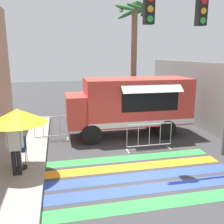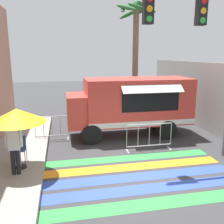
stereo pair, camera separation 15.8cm
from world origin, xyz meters
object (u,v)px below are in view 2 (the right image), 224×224
Objects in this scene: traffic_signal_pole at (201,37)px; folding_chair at (20,147)px; food_truck at (128,103)px; barricade_side at (52,129)px; patio_umbrella at (17,116)px; barricade_front at (149,137)px; palm_tree at (136,38)px; vendor_person at (14,144)px.

traffic_signal_pole is 7.36m from folding_chair.
food_truck is 3.79m from barricade_side.
patio_umbrella is (-6.23, 0.05, -2.49)m from traffic_signal_pole.
traffic_signal_pole is at bearing 11.36° from folding_chair.
barricade_side is at bearing 85.46° from folding_chair.
patio_umbrella is 1.05× the size of barricade_front.
palm_tree is (-0.22, 7.11, 0.41)m from traffic_signal_pole.
food_truck is 0.84× the size of palm_tree.
folding_chair is (-0.09, 0.55, -1.24)m from patio_umbrella.
folding_chair is at bearing -133.11° from palm_tree.
palm_tree is (5.08, 3.89, 4.31)m from barricade_side.
food_truck is 5.41m from folding_chair.
folding_chair is (-6.32, 0.60, -3.73)m from traffic_signal_pole.
folding_chair is 9.84m from palm_tree.
vendor_person is 0.91× the size of barricade_front.
palm_tree is at bearing 79.44° from barricade_front.
traffic_signal_pole reaches higher than barricade_front.
vendor_person is 5.23m from barricade_front.
barricade_side is at bearing 148.73° from traffic_signal_pole.
food_truck is 0.95× the size of traffic_signal_pole.
patio_umbrella is 1.36m from folding_chair.
barricade_side is at bearing 73.65° from patio_umbrella.
food_truck is at bearing 98.95° from barricade_front.
folding_chair is at bearing -150.61° from food_truck.
food_truck is 2.89× the size of patio_umbrella.
traffic_signal_pole is 7.11m from vendor_person.
barricade_side is 7.72m from palm_tree.
vendor_person is (-4.63, -3.61, -0.44)m from food_truck.
palm_tree reaches higher than patio_umbrella.
vendor_person is 10.34m from palm_tree.
patio_umbrella is at bearing 86.03° from vendor_person.
barricade_side is (-3.63, 0.00, -1.08)m from food_truck.
folding_chair is 1.09m from vendor_person.
folding_chair is 5.01m from barricade_front.
palm_tree reaches higher than traffic_signal_pole.
palm_tree is at bearing 69.59° from food_truck.
traffic_signal_pole is at bearing -31.27° from barricade_side.
traffic_signal_pole is at bearing -88.23° from palm_tree.
barricade_side is (-5.30, 3.22, -3.91)m from traffic_signal_pole.
barricade_front is at bearing 12.32° from patio_umbrella.
food_truck is at bearing 34.80° from patio_umbrella.
palm_tree reaches higher than folding_chair.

